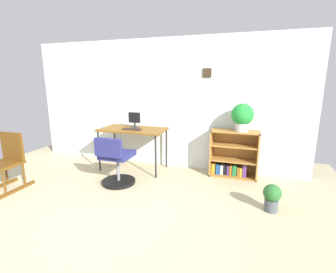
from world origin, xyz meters
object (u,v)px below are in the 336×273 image
monitor (135,120)px  potted_plant_floor (272,196)px  rocking_chair (7,161)px  desk (133,132)px  office_chair (116,164)px  bookshelf_low (233,156)px  potted_plant_on_shelf (242,116)px  keyboard (132,129)px

monitor → potted_plant_floor: 2.54m
rocking_chair → monitor: bearing=45.0°
desk → potted_plant_floor: bearing=-19.8°
office_chair → bookshelf_low: (1.68, 0.95, 0.01)m
potted_plant_on_shelf → potted_plant_floor: 1.38m
desk → potted_plant_floor: desk is taller
monitor → keyboard: monitor is taller
potted_plant_on_shelf → potted_plant_floor: bearing=-66.6°
monitor → potted_plant_floor: size_ratio=0.81×
keyboard → potted_plant_floor: (2.25, -0.73, -0.57)m
rocking_chair → keyboard: bearing=40.9°
keyboard → potted_plant_floor: size_ratio=0.95×
office_chair → potted_plant_floor: office_chair is taller
bookshelf_low → potted_plant_on_shelf: size_ratio=1.76×
keyboard → bookshelf_low: size_ratio=0.42×
potted_plant_floor → keyboard: bearing=162.1°
office_chair → bookshelf_low: 1.94m
potted_plant_on_shelf → potted_plant_floor: size_ratio=1.28×
office_chair → potted_plant_on_shelf: (1.79, 0.90, 0.69)m
rocking_chair → potted_plant_on_shelf: bearing=25.0°
rocking_chair → desk: bearing=43.7°
potted_plant_on_shelf → office_chair: bearing=-153.3°
desk → office_chair: size_ratio=1.48×
keyboard → office_chair: size_ratio=0.42×
desk → bookshelf_low: (1.74, 0.23, -0.35)m
desk → office_chair: bearing=-85.3°
bookshelf_low → potted_plant_on_shelf: 0.70m
monitor → bookshelf_low: 1.83m
desk → office_chair: office_chair is taller
potted_plant_on_shelf → keyboard: bearing=-171.4°
monitor → office_chair: (0.05, -0.79, -0.55)m
bookshelf_low → office_chair: bearing=-150.5°
desk → potted_plant_floor: 2.48m
monitor → potted_plant_on_shelf: 1.85m
monitor → bookshelf_low: monitor is taller
monitor → keyboard: 0.21m
rocking_chair → potted_plant_on_shelf: potted_plant_on_shelf is taller
desk → office_chair: 0.81m
keyboard → potted_plant_floor: 2.43m
office_chair → potted_plant_on_shelf: bearing=26.7°
bookshelf_low → keyboard: bearing=-169.1°
monitor → potted_plant_on_shelf: bearing=3.5°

